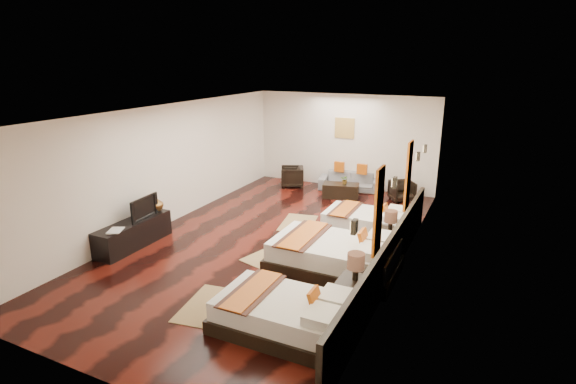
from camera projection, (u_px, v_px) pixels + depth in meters
The scene contains 30 objects.
floor at pixel (272, 241), 9.61m from camera, with size 5.50×9.50×0.01m, color black.
ceiling at pixel (270, 111), 8.80m from camera, with size 5.50×9.50×0.01m, color white.
back_wall at pixel (344, 141), 13.31m from camera, with size 5.50×0.01×2.80m, color silver.
left_wall at pixel (167, 165), 10.34m from camera, with size 0.01×9.50×2.80m, color silver.
right_wall at pixel (405, 196), 8.07m from camera, with size 0.01×9.50×2.80m, color silver.
headboard_panel at pixel (389, 260), 7.68m from camera, with size 0.08×6.60×0.90m, color black.
bed_near at pixel (286, 314), 6.41m from camera, with size 2.00×1.26×0.76m.
bed_mid at pixel (335, 255), 8.21m from camera, with size 2.34×1.47×0.89m.
bed_far at pixel (367, 221), 10.07m from camera, with size 1.87×1.18×0.71m.
nightstand_a at pixel (354, 292), 6.84m from camera, with size 0.50×0.50×1.00m.
nightstand_b at pixel (389, 240), 8.85m from camera, with size 0.48×0.48×0.94m.
jute_mat_near at pixel (209, 306), 7.10m from camera, with size 0.75×1.20×0.01m, color #94774B.
jute_mat_mid at pixel (274, 256), 8.89m from camera, with size 0.75×1.20×0.01m, color #94774B.
jute_mat_far at pixel (298, 223), 10.64m from camera, with size 0.75×1.20×0.01m, color #94774B.
tv_console at pixel (134, 234), 9.29m from camera, with size 0.50×1.80×0.55m, color black.
tv at pixel (141, 207), 9.34m from camera, with size 0.83×0.11×0.48m, color black.
book at pixel (109, 231), 8.67m from camera, with size 0.26×0.35×0.03m, color black.
figurine at pixel (155, 203), 9.78m from camera, with size 0.35×0.35×0.36m, color brown.
sofa at pixel (350, 181), 13.25m from camera, with size 1.80×0.71×0.53m, color slate.
armchair_left at pixel (292, 177), 13.59m from camera, with size 0.66×0.68×0.62m, color black.
armchair_right at pixel (402, 191), 12.25m from camera, with size 0.60×0.61×0.56m, color black.
coffee_table at pixel (341, 191), 12.55m from camera, with size 1.00×0.50×0.40m, color black.
table_plant at pixel (345, 180), 12.43m from camera, with size 0.23×0.20×0.25m, color #285E1F.
orange_panel_a at pixel (378, 211), 6.35m from camera, with size 0.04×0.40×1.30m, color #D86014.
orange_panel_b at pixel (408, 176), 8.25m from camera, with size 0.04×0.40×1.30m, color #D86014.
sconce_near at pixel (354, 227), 5.37m from camera, with size 0.07×0.12×0.18m.
sconce_mid at pixel (394, 182), 7.27m from camera, with size 0.07×0.12×0.18m.
sconce_far at pixel (418, 156), 9.17m from camera, with size 0.07×0.12×0.18m.
sconce_lounge at pixel (425, 149), 9.95m from camera, with size 0.07×0.12×0.18m.
gold_artwork at pixel (345, 128), 13.17m from camera, with size 0.60×0.04×0.60m, color #AD873F.
Camera 1 is at (4.14, -7.87, 3.82)m, focal length 27.68 mm.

